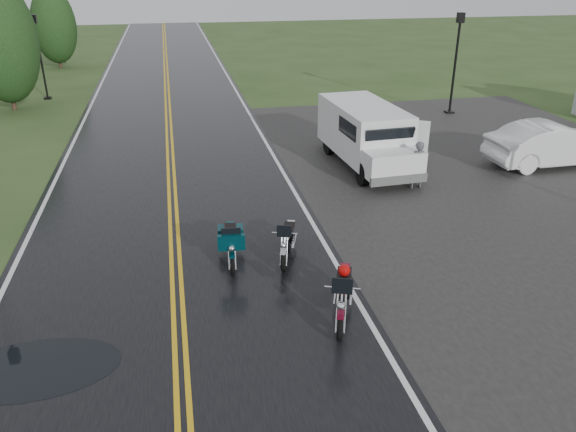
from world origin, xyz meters
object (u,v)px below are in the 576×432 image
at_px(van_white, 364,154).
at_px(lamp_post_far_left, 41,58).
at_px(motorcycle_red, 341,314).
at_px(person_at_van, 417,166).
at_px(motorcycle_teal, 232,255).
at_px(motorcycle_silver, 284,252).
at_px(lamp_post_far_right, 455,64).
at_px(sedan_white, 552,145).

bearing_deg(van_white, lamp_post_far_left, 125.17).
bearing_deg(van_white, motorcycle_red, -115.13).
height_order(van_white, lamp_post_far_left, lamp_post_far_left).
xyz_separation_m(van_white, person_at_van, (1.58, -0.59, -0.31)).
distance_m(motorcycle_red, motorcycle_teal, 3.33).
bearing_deg(motorcycle_teal, van_white, 50.52).
xyz_separation_m(motorcycle_teal, van_white, (4.83, 4.96, 0.50)).
bearing_deg(lamp_post_far_left, motorcycle_silver, -66.86).
distance_m(motorcycle_teal, lamp_post_far_left, 21.77).
distance_m(lamp_post_far_left, lamp_post_far_right, 20.79).
bearing_deg(motorcycle_silver, person_at_van, 58.46).
height_order(motorcycle_teal, lamp_post_far_left, lamp_post_far_left).
relative_size(motorcycle_silver, lamp_post_far_right, 0.41).
bearing_deg(lamp_post_far_left, sedan_white, -37.32).
height_order(motorcycle_teal, motorcycle_silver, motorcycle_teal).
xyz_separation_m(person_at_van, lamp_post_far_right, (5.57, 8.81, 1.55)).
bearing_deg(lamp_post_far_right, van_white, -131.03).
bearing_deg(lamp_post_far_right, motorcycle_silver, -129.21).
xyz_separation_m(motorcycle_teal, motorcycle_silver, (1.20, -0.04, -0.02)).
distance_m(motorcycle_silver, van_white, 6.20).
bearing_deg(person_at_van, motorcycle_silver, 35.05).
distance_m(motorcycle_silver, sedan_white, 12.14).
relative_size(motorcycle_red, sedan_white, 0.46).
xyz_separation_m(motorcycle_silver, lamp_post_far_left, (-8.72, 20.41, 1.59)).
height_order(motorcycle_silver, sedan_white, sedan_white).
bearing_deg(sedan_white, person_at_van, 99.57).
relative_size(motorcycle_silver, lamp_post_far_left, 0.44).
relative_size(motorcycle_teal, lamp_post_far_right, 0.42).
height_order(van_white, person_at_van, van_white).
distance_m(van_white, sedan_white, 7.21).
bearing_deg(motorcycle_red, motorcycle_teal, 141.16).
relative_size(motorcycle_teal, motorcycle_silver, 1.04).
bearing_deg(motorcycle_red, lamp_post_far_left, 131.34).
relative_size(motorcycle_red, motorcycle_teal, 1.09).
relative_size(person_at_van, lamp_post_far_right, 0.33).
xyz_separation_m(motorcycle_red, lamp_post_far_right, (10.23, 16.01, 1.69)).
bearing_deg(van_white, motorcycle_teal, -137.80).
height_order(motorcycle_red, person_at_van, person_at_van).
xyz_separation_m(motorcycle_teal, person_at_van, (6.41, 4.36, 0.19)).
bearing_deg(van_white, motorcycle_silver, -129.54).
xyz_separation_m(motorcycle_silver, person_at_van, (5.21, 4.40, 0.22)).
xyz_separation_m(van_white, lamp_post_far_right, (7.15, 8.21, 1.24)).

